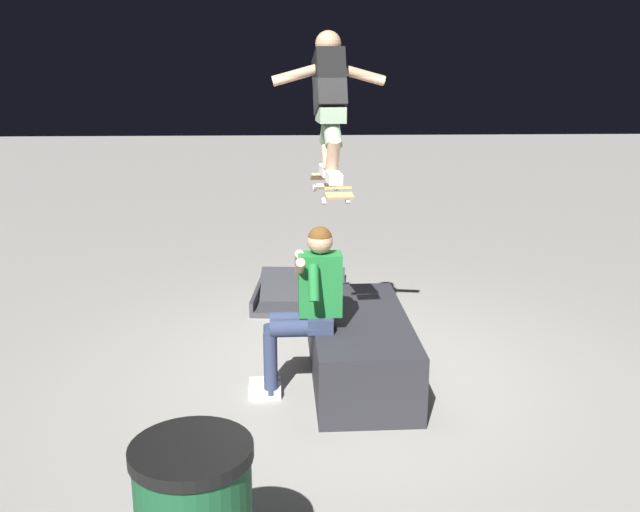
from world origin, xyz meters
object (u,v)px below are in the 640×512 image
person_sitting_on_ledge (306,301)px  skater_airborne (330,99)px  ledge_box_main (359,347)px  skateboard (330,188)px  kicker_ramp (301,297)px

person_sitting_on_ledge → skater_airborne: skater_airborne is taller
ledge_box_main → skateboard: 1.40m
skateboard → kicker_ramp: bearing=6.0°
person_sitting_on_ledge → ledge_box_main: bearing=-61.3°
skater_airborne → kicker_ramp: skater_airborne is taller
skateboard → skater_airborne: (0.06, 0.01, 0.69)m
person_sitting_on_ledge → skateboard: (0.20, -0.20, 0.87)m
kicker_ramp → skateboard: bearing=-174.0°
ledge_box_main → kicker_ramp: size_ratio=1.56×
ledge_box_main → skater_airborne: size_ratio=1.63×
person_sitting_on_ledge → skateboard: bearing=-45.8°
ledge_box_main → person_sitting_on_ledge: 0.73m
skateboard → kicker_ramp: size_ratio=0.88×
skater_airborne → person_sitting_on_ledge: bearing=142.2°
person_sitting_on_ledge → kicker_ramp: 2.35m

